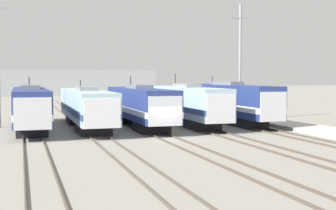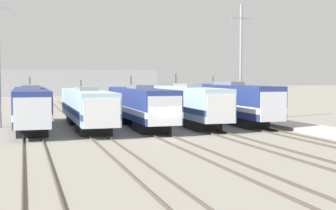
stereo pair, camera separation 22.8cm
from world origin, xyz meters
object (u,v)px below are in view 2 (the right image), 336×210
Objects in this scene: locomotive_center at (141,106)px; locomotive_center_right at (189,104)px; locomotive_far_right at (230,102)px; locomotive_far_left at (31,107)px; catenary_tower_right at (241,60)px; locomotive_center_left at (87,107)px.

locomotive_center_right is at bearing 4.17° from locomotive_center.
locomotive_center_right reaches higher than locomotive_far_right.
locomotive_center_right is (15.26, -0.59, 0.03)m from locomotive_far_left.
catenary_tower_right is (12.51, 4.01, 4.63)m from locomotive_center.
locomotive_center_right is 0.89× the size of locomotive_far_right.
locomotive_center is at bearing -162.24° from catenary_tower_right.
catenary_tower_right reaches higher than locomotive_center_left.
locomotive_center_right reaches higher than locomotive_far_left.
locomotive_far_left is at bearing 177.79° from locomotive_center_right.
catenary_tower_right is (22.68, 3.05, 4.62)m from locomotive_far_left.
locomotive_center_right is 5.26m from locomotive_far_right.
locomotive_center_left is (5.09, -0.36, -0.08)m from locomotive_far_left.
locomotive_center_left is 1.45× the size of catenary_tower_right.
locomotive_far_right is 5.57m from catenary_tower_right.
locomotive_far_left is at bearing 174.62° from locomotive_center.
locomotive_far_right is 1.48× the size of catenary_tower_right.
locomotive_far_left is 23.35m from catenary_tower_right.
locomotive_center is (5.09, -0.60, 0.07)m from locomotive_center_left.
locomotive_far_left is at bearing -172.34° from catenary_tower_right.
locomotive_center_right is at bearing -1.28° from locomotive_center_left.
catenary_tower_right is (2.34, 2.28, 4.51)m from locomotive_far_right.
locomotive_far_left is 15.27m from locomotive_center_right.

